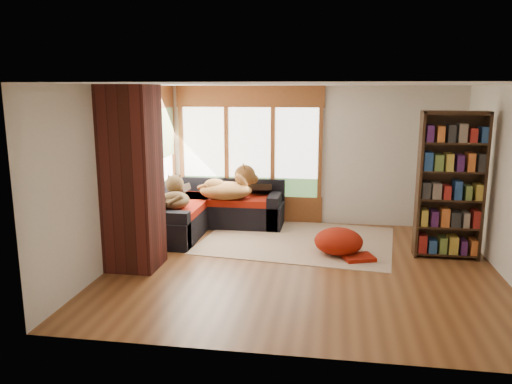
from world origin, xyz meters
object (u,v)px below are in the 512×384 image
(pouf, at_px, (339,241))
(dog_brindle, at_px, (175,196))
(bookshelf, at_px, (450,186))
(sectional_sofa, at_px, (202,213))
(dog_tan, at_px, (231,186))
(brick_chimney, at_px, (132,179))
(area_rug, at_px, (297,240))

(pouf, xyz_separation_m, dog_brindle, (-2.77, 0.38, 0.55))
(dog_brindle, bearing_deg, pouf, -113.96)
(dog_brindle, bearing_deg, bookshelf, -109.61)
(sectional_sofa, bearing_deg, pouf, -17.67)
(pouf, xyz_separation_m, dog_tan, (-1.95, 1.13, 0.60))
(bookshelf, relative_size, pouf, 2.94)
(pouf, distance_m, dog_tan, 2.33)
(brick_chimney, height_order, dog_tan, brick_chimney)
(bookshelf, bearing_deg, area_rug, 168.03)
(sectional_sofa, distance_m, area_rug, 1.86)
(bookshelf, bearing_deg, sectional_sofa, 167.41)
(area_rug, bearing_deg, brick_chimney, -143.99)
(dog_tan, distance_m, dog_brindle, 1.11)
(brick_chimney, xyz_separation_m, dog_tan, (0.96, 2.15, -0.49))
(area_rug, relative_size, dog_brindle, 3.42)
(sectional_sofa, bearing_deg, dog_brindle, -109.86)
(sectional_sofa, height_order, pouf, sectional_sofa)
(brick_chimney, distance_m, bookshelf, 4.68)
(area_rug, bearing_deg, dog_brindle, -173.93)
(dog_tan, height_order, dog_brindle, dog_tan)
(area_rug, relative_size, bookshelf, 1.41)
(bookshelf, bearing_deg, pouf, -176.01)
(pouf, bearing_deg, area_rug, 138.56)
(area_rug, height_order, dog_brindle, dog_brindle)
(sectional_sofa, xyz_separation_m, bookshelf, (4.09, -0.91, 0.81))
(pouf, distance_m, dog_brindle, 2.85)
(pouf, bearing_deg, brick_chimney, -160.72)
(brick_chimney, relative_size, dog_brindle, 2.84)
(pouf, bearing_deg, sectional_sofa, 157.39)
(brick_chimney, relative_size, pouf, 3.44)
(brick_chimney, height_order, sectional_sofa, brick_chimney)
(sectional_sofa, xyz_separation_m, area_rug, (1.79, -0.43, -0.30))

